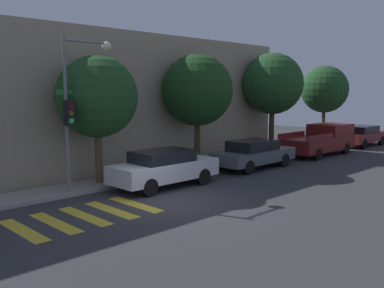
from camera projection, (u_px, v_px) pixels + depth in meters
name	position (u px, v px, depth m)	size (l,w,h in m)	color
ground_plane	(172.00, 203.00, 14.63)	(60.00, 60.00, 0.00)	#333335
sidewalk	(106.00, 183.00, 17.51)	(26.00, 1.77, 0.14)	gray
building_row	(54.00, 103.00, 20.14)	(26.00, 6.00, 6.54)	gray
crosswalk	(85.00, 216.00, 13.17)	(4.32, 2.60, 0.00)	gold
traffic_light_pole	(77.00, 96.00, 15.46)	(2.30, 0.56, 5.76)	slate
sedan_near_corner	(164.00, 167.00, 17.02)	(4.53, 1.79, 1.50)	silver
sedan_middle	(254.00, 153.00, 21.08)	(4.66, 1.80, 1.42)	#4C5156
pickup_truck	(321.00, 140.00, 25.61)	(5.48, 2.13, 1.79)	maroon
sedan_far_end	(362.00, 135.00, 29.58)	(4.68, 1.76, 1.41)	maroon
tree_near_corner	(97.00, 97.00, 16.91)	(3.26, 3.26, 5.23)	brown
tree_midblock	(197.00, 90.00, 20.79)	(3.48, 3.48, 5.59)	#42301E
tree_far_end	(273.00, 84.00, 25.11)	(3.60, 3.60, 6.03)	#42301E
tree_behind_truck	(325.00, 89.00, 29.43)	(3.23, 3.23, 5.53)	#4C3823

